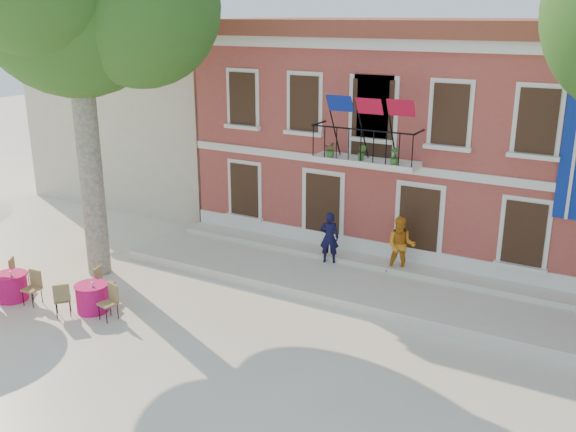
% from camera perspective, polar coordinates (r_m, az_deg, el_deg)
% --- Properties ---
extents(ground, '(90.00, 90.00, 0.00)m').
position_cam_1_polar(ground, '(16.76, -7.61, -9.86)').
color(ground, beige).
rests_on(ground, ground).
extents(main_building, '(13.50, 9.59, 7.50)m').
position_cam_1_polar(main_building, '(23.20, 11.28, 7.57)').
color(main_building, '#A6473C').
rests_on(main_building, ground).
extents(neighbor_west, '(9.40, 9.40, 6.40)m').
position_cam_1_polar(neighbor_west, '(29.76, -9.77, 8.72)').
color(neighbor_west, beige).
rests_on(neighbor_west, ground).
extents(terrace, '(14.00, 3.40, 0.30)m').
position_cam_1_polar(terrace, '(19.19, 5.19, -5.60)').
color(terrace, silver).
rests_on(terrace, ground).
extents(pedestrian_navy, '(0.68, 0.56, 1.61)m').
position_cam_1_polar(pedestrian_navy, '(19.73, 3.69, -1.92)').
color(pedestrian_navy, black).
rests_on(pedestrian_navy, terrace).
extents(pedestrian_orange, '(0.99, 0.86, 1.75)m').
position_cam_1_polar(pedestrian_orange, '(19.10, 10.00, -2.60)').
color(pedestrian_orange, orange).
rests_on(pedestrian_orange, terrace).
extents(cafe_table_0, '(1.78, 1.83, 0.95)m').
position_cam_1_polar(cafe_table_0, '(18.11, -17.02, -6.85)').
color(cafe_table_0, '#D0134D').
rests_on(cafe_table_0, ground).
extents(cafe_table_1, '(1.69, 1.87, 0.95)m').
position_cam_1_polar(cafe_table_1, '(19.59, -23.36, -5.68)').
color(cafe_table_1, '#D0134D').
rests_on(cafe_table_1, ground).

